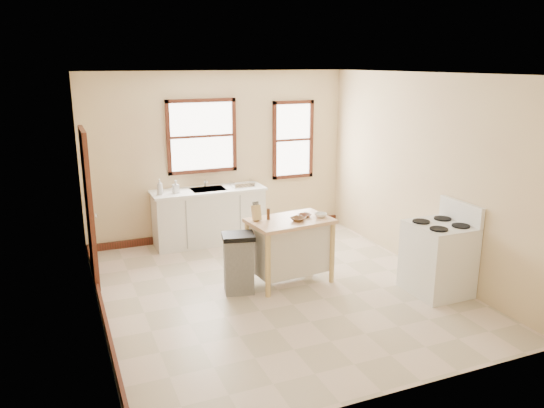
# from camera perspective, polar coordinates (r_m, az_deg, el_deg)

# --- Properties ---
(floor) EXTENTS (5.00, 5.00, 0.00)m
(floor) POSITION_cam_1_polar(r_m,az_deg,el_deg) (7.15, 0.61, -9.19)
(floor) COLOR beige
(floor) RESTS_ON ground
(ceiling) EXTENTS (5.00, 5.00, 0.00)m
(ceiling) POSITION_cam_1_polar(r_m,az_deg,el_deg) (6.52, 0.67, 13.86)
(ceiling) COLOR white
(ceiling) RESTS_ON ground
(wall_back) EXTENTS (4.50, 0.04, 2.80)m
(wall_back) POSITION_cam_1_polar(r_m,az_deg,el_deg) (9.00, -5.67, 5.17)
(wall_back) COLOR beige
(wall_back) RESTS_ON ground
(wall_left) EXTENTS (0.04, 5.00, 2.80)m
(wall_left) POSITION_cam_1_polar(r_m,az_deg,el_deg) (6.19, -18.88, -0.14)
(wall_left) COLOR beige
(wall_left) RESTS_ON ground
(wall_right) EXTENTS (0.04, 5.00, 2.80)m
(wall_right) POSITION_cam_1_polar(r_m,az_deg,el_deg) (7.84, 15.96, 3.18)
(wall_right) COLOR beige
(wall_right) RESTS_ON ground
(window_main) EXTENTS (1.17, 0.06, 1.22)m
(window_main) POSITION_cam_1_polar(r_m,az_deg,el_deg) (8.85, -7.56, 7.23)
(window_main) COLOR #3C2010
(window_main) RESTS_ON wall_back
(window_side) EXTENTS (0.77, 0.06, 1.37)m
(window_side) POSITION_cam_1_polar(r_m,az_deg,el_deg) (9.43, 2.26, 6.91)
(window_side) COLOR #3C2010
(window_side) RESTS_ON wall_back
(door_left) EXTENTS (0.06, 0.90, 2.10)m
(door_left) POSITION_cam_1_polar(r_m,az_deg,el_deg) (7.54, -19.09, -0.28)
(door_left) COLOR #3C2010
(door_left) RESTS_ON ground
(baseboard_back) EXTENTS (4.50, 0.04, 0.12)m
(baseboard_back) POSITION_cam_1_polar(r_m,az_deg,el_deg) (9.30, -5.40, -3.02)
(baseboard_back) COLOR #3C2010
(baseboard_back) RESTS_ON ground
(baseboard_left) EXTENTS (0.04, 5.00, 0.12)m
(baseboard_left) POSITION_cam_1_polar(r_m,az_deg,el_deg) (6.65, -17.62, -11.32)
(baseboard_left) COLOR #3C2010
(baseboard_left) RESTS_ON ground
(sink_counter) EXTENTS (1.86, 0.62, 0.92)m
(sink_counter) POSITION_cam_1_polar(r_m,az_deg,el_deg) (8.85, -6.79, -1.29)
(sink_counter) COLOR silver
(sink_counter) RESTS_ON ground
(faucet) EXTENTS (0.03, 0.03, 0.22)m
(faucet) POSITION_cam_1_polar(r_m,az_deg,el_deg) (8.88, -7.23, 2.55)
(faucet) COLOR silver
(faucet) RESTS_ON sink_counter
(soap_bottle_a) EXTENTS (0.10, 0.10, 0.25)m
(soap_bottle_a) POSITION_cam_1_polar(r_m,az_deg,el_deg) (8.47, -11.98, 1.81)
(soap_bottle_a) COLOR #B2B2B2
(soap_bottle_a) RESTS_ON sink_counter
(soap_bottle_b) EXTENTS (0.11, 0.11, 0.20)m
(soap_bottle_b) POSITION_cam_1_polar(r_m,az_deg,el_deg) (8.54, -10.32, 1.85)
(soap_bottle_b) COLOR #B2B2B2
(soap_bottle_b) RESTS_ON sink_counter
(dish_rack) EXTENTS (0.42, 0.35, 0.09)m
(dish_rack) POSITION_cam_1_polar(r_m,az_deg,el_deg) (8.84, -3.21, 2.16)
(dish_rack) COLOR silver
(dish_rack) RESTS_ON sink_counter
(kitchen_island) EXTENTS (1.16, 0.81, 0.89)m
(kitchen_island) POSITION_cam_1_polar(r_m,az_deg,el_deg) (7.25, 1.92, -5.03)
(kitchen_island) COLOR tan
(kitchen_island) RESTS_ON ground
(knife_block) EXTENTS (0.10, 0.10, 0.20)m
(knife_block) POSITION_cam_1_polar(r_m,az_deg,el_deg) (7.02, -1.69, -1.00)
(knife_block) COLOR tan
(knife_block) RESTS_ON kitchen_island
(pepper_grinder) EXTENTS (0.05, 0.05, 0.15)m
(pepper_grinder) POSITION_cam_1_polar(r_m,az_deg,el_deg) (7.07, -0.40, -1.09)
(pepper_grinder) COLOR #422411
(pepper_grinder) RESTS_ON kitchen_island
(bowl_a) EXTENTS (0.25, 0.25, 0.05)m
(bowl_a) POSITION_cam_1_polar(r_m,az_deg,el_deg) (7.04, 2.80, -1.63)
(bowl_a) COLOR brown
(bowl_a) RESTS_ON kitchen_island
(bowl_b) EXTENTS (0.20, 0.20, 0.04)m
(bowl_b) POSITION_cam_1_polar(r_m,az_deg,el_deg) (7.22, 3.56, -1.23)
(bowl_b) COLOR brown
(bowl_b) RESTS_ON kitchen_island
(bowl_c) EXTENTS (0.21, 0.21, 0.05)m
(bowl_c) POSITION_cam_1_polar(r_m,az_deg,el_deg) (7.23, 5.27, -1.21)
(bowl_c) COLOR white
(bowl_c) RESTS_ON kitchen_island
(trash_bin) EXTENTS (0.47, 0.43, 0.80)m
(trash_bin) POSITION_cam_1_polar(r_m,az_deg,el_deg) (6.95, -3.61, -6.38)
(trash_bin) COLOR gray
(trash_bin) RESTS_ON ground
(gas_stove) EXTENTS (0.75, 0.76, 1.20)m
(gas_stove) POSITION_cam_1_polar(r_m,az_deg,el_deg) (7.19, 17.48, -4.62)
(gas_stove) COLOR white
(gas_stove) RESTS_ON ground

